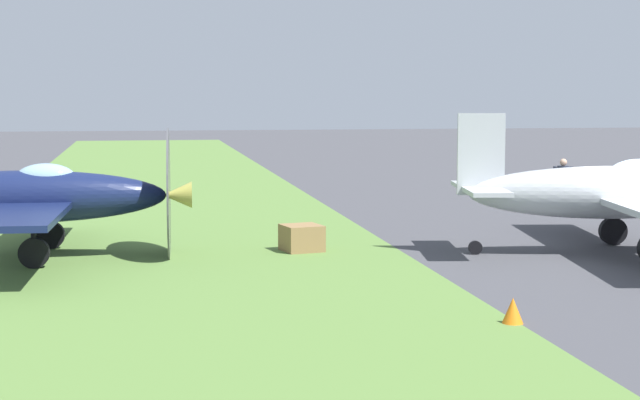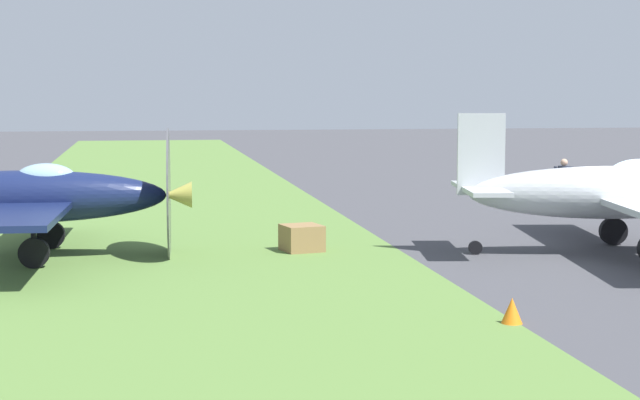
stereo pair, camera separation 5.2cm
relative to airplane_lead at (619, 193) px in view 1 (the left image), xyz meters
name	(u,v)px [view 1 (the left image)]	position (x,y,z in m)	size (l,w,h in m)	color
ground_plane	(634,255)	(0.24, 0.33, -1.47)	(160.00, 160.00, 0.00)	#424247
grass_verge	(176,268)	(0.24, -10.52, -1.47)	(120.00, 11.00, 0.01)	#567A38
airplane_lead	(619,193)	(0.00, 0.00, 0.00)	(9.93, 7.90, 3.52)	#B2B7BC
airplane_wingman	(27,197)	(-1.75, -13.86, -0.04)	(9.59, 7.60, 3.42)	#141E47
ground_crew_chief	(563,184)	(-8.25, 2.09, -0.56)	(0.38, 0.59, 1.73)	#2D3342
supply_crate	(302,238)	(-1.72, -7.39, -1.15)	(0.90, 0.90, 0.64)	olive
runway_marker_cone	(513,311)	(6.75, -5.12, -1.25)	(0.36, 0.36, 0.44)	orange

